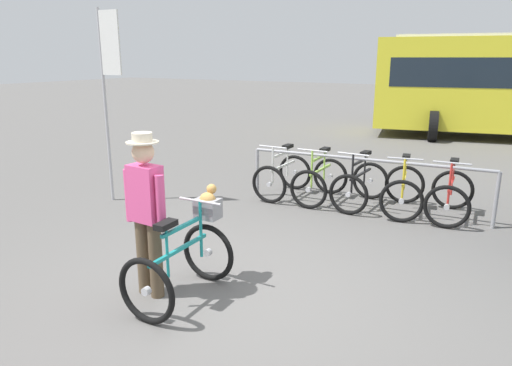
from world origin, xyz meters
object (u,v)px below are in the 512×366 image
Objects in this scene: person_with_featured_bike at (146,209)px; banner_flag at (108,70)px; racked_bike_white at (283,176)px; featured_bicycle at (187,252)px; racked_bike_red at (450,196)px; racked_bike_yellow at (403,190)px; racked_bike_black at (360,185)px; racked_bike_lime at (320,180)px.

person_with_featured_bike is 0.54× the size of banner_flag.
person_with_featured_bike is (0.42, -3.97, 0.58)m from racked_bike_white.
racked_bike_red is at bearing 62.82° from featured_bicycle.
racked_bike_white is 3.45m from banner_flag.
racked_bike_yellow is (2.10, 0.12, 0.00)m from racked_bike_white.
featured_bicycle is at bearing -78.56° from racked_bike_white.
person_with_featured_bike is at bearing -103.56° from racked_bike_black.
racked_bike_yellow is 4.46m from person_with_featured_bike.
racked_bike_red is 0.94× the size of featured_bicycle.
person_with_featured_bike reaches higher than racked_bike_red.
racked_bike_black is 0.35× the size of banner_flag.
racked_bike_black is (0.70, 0.04, 0.00)m from racked_bike_lime.
racked_bike_red is (2.80, 0.16, 0.00)m from racked_bike_white.
featured_bicycle is (-0.63, -3.87, 0.12)m from racked_bike_black.
racked_bike_yellow is at bearing 3.31° from racked_bike_lime.
racked_bike_white and racked_bike_red have the same top height.
racked_bike_white is at bearing -176.69° from racked_bike_black.
racked_bike_white is at bearing 101.44° from featured_bicycle.
racked_bike_yellow is at bearing 22.21° from banner_flag.
racked_bike_yellow is (0.70, 0.04, 0.00)m from racked_bike_black.
racked_bike_white is at bearing -176.69° from racked_bike_yellow.
racked_bike_white is at bearing 96.04° from person_with_featured_bike.
racked_bike_yellow is 1.00× the size of featured_bicycle.
racked_bike_red is (0.70, 0.04, 0.00)m from racked_bike_yellow.
racked_bike_black is 1.40m from racked_bike_red.
racked_bike_white is at bearing -176.69° from racked_bike_lime.
racked_bike_red is 4.80m from person_with_featured_bike.
racked_bike_lime and racked_bike_yellow have the same top height.
racked_bike_yellow is at bearing 71.22° from featured_bicycle.
banner_flag reaches higher than featured_bicycle.
racked_bike_white is 0.91× the size of featured_bicycle.
racked_bike_lime is (0.70, 0.04, -0.00)m from racked_bike_white.
banner_flag is at bearing -157.79° from racked_bike_yellow.
racked_bike_lime is at bearing -176.69° from racked_bike_red.
featured_bicycle is at bearing -33.85° from banner_flag.
featured_bicycle reaches higher than racked_bike_yellow.
featured_bicycle is at bearing -88.98° from racked_bike_lime.
racked_bike_white is 0.64× the size of person_with_featured_bike.
banner_flag is (-3.12, 2.09, 1.74)m from featured_bicycle.
racked_bike_white is 1.01× the size of racked_bike_lime.
racked_bike_yellow is at bearing -176.69° from racked_bike_red.
racked_bike_white is 3.87m from featured_bicycle.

